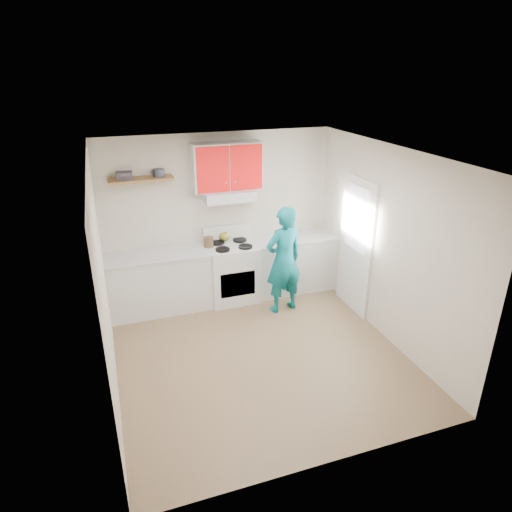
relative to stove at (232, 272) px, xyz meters
name	(u,v)px	position (x,y,z in m)	size (l,w,h in m)	color
floor	(259,353)	(-0.10, -1.57, -0.46)	(3.80, 3.80, 0.00)	brown
ceiling	(259,155)	(-0.10, -1.57, 2.14)	(3.60, 3.80, 0.04)	white
back_wall	(219,217)	(-0.10, 0.32, 0.84)	(3.60, 0.04, 2.60)	beige
front_wall	(334,350)	(-0.10, -3.47, 0.84)	(3.60, 0.04, 2.60)	beige
left_wall	(103,285)	(-1.90, -1.57, 0.84)	(0.04, 3.80, 2.60)	beige
right_wall	(387,245)	(1.70, -1.57, 0.84)	(0.04, 3.80, 2.60)	beige
door	(356,246)	(1.68, -0.88, 0.56)	(0.05, 0.85, 2.05)	white
door_glass	(357,219)	(1.65, -0.88, 0.99)	(0.01, 0.55, 0.95)	white
counter_left	(160,283)	(-1.14, 0.02, -0.01)	(1.52, 0.60, 0.90)	silver
counter_right	(292,264)	(1.04, 0.02, -0.01)	(1.32, 0.60, 0.90)	silver
stove	(232,272)	(0.00, 0.00, 0.00)	(0.76, 0.65, 0.92)	white
range_hood	(228,195)	(0.00, 0.10, 1.24)	(0.76, 0.44, 0.15)	silver
upper_cabinets	(227,166)	(0.00, 0.16, 1.66)	(1.02, 0.33, 0.70)	red
shelf	(141,179)	(-1.25, 0.18, 1.56)	(0.90, 0.30, 0.04)	brown
books	(124,176)	(-1.47, 0.16, 1.63)	(0.21, 0.15, 0.11)	#41393F
tin	(159,173)	(-0.99, 0.20, 1.63)	(0.17, 0.17, 0.10)	#333D4C
kettle	(224,236)	(-0.05, 0.23, 0.54)	(0.18, 0.18, 0.15)	olive
crock	(209,243)	(-0.34, 0.07, 0.53)	(0.15, 0.15, 0.18)	#4C3621
cutting_board	(277,239)	(0.77, 0.05, 0.45)	(0.27, 0.20, 0.02)	olive
silicone_mat	(305,237)	(1.26, 0.02, 0.44)	(0.32, 0.27, 0.01)	#B41221
person	(284,260)	(0.63, -0.60, 0.37)	(0.60, 0.40, 1.66)	#0D6D75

